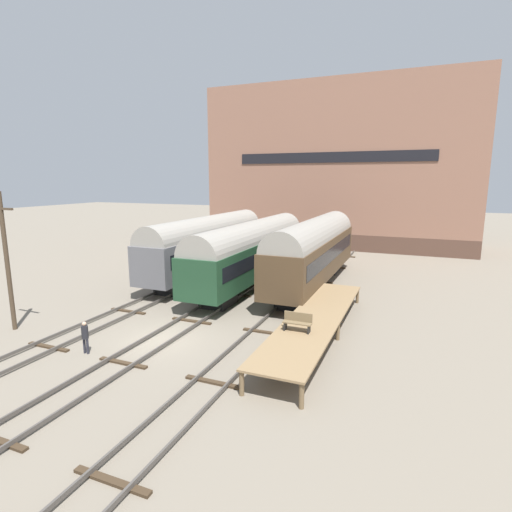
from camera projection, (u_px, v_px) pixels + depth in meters
The scene contains 12 objects.
ground_plane at pixel (162, 340), 21.13m from camera, with size 200.00×200.00×0.00m, color slate.
track_left at pixel (93, 325), 22.86m from camera, with size 2.60×60.00×0.26m.
track_middle at pixel (162, 338), 21.10m from camera, with size 2.60×60.00×0.26m.
track_right at pixel (243, 352), 19.34m from camera, with size 2.60×60.00×0.26m.
train_car_green at pixel (252, 249), 31.73m from camera, with size 3.11×17.73×5.14m.
train_car_brown at pixel (314, 249), 31.14m from camera, with size 3.10×16.97×5.39m.
train_car_grey at pixel (208, 242), 34.67m from camera, with size 3.01×17.10×5.27m.
station_platform at pixel (316, 318), 21.42m from camera, with size 2.73×14.23×1.13m.
bench at pixel (298, 321), 19.31m from camera, with size 1.40×0.40×0.91m.
person_worker at pixel (85, 335), 19.33m from camera, with size 0.32×0.32×1.63m.
utility_pole at pixel (7, 260), 21.92m from camera, with size 1.80×0.24×7.75m.
warehouse_building at pixel (340, 167), 51.30m from camera, with size 32.39×11.11×19.78m.
Camera 1 is at (12.18, -16.52, 8.37)m, focal length 28.00 mm.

